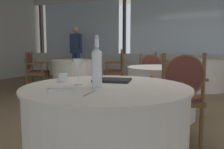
# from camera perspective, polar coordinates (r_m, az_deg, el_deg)

# --- Properties ---
(ground_plane) EXTENTS (14.05, 14.05, 0.00)m
(ground_plane) POSITION_cam_1_polar(r_m,az_deg,el_deg) (3.39, 8.22, -10.89)
(ground_plane) COLOR #756047
(window_wall_far) EXTENTS (10.81, 0.14, 2.91)m
(window_wall_far) POSITION_cam_1_polar(r_m,az_deg,el_deg) (7.11, 16.34, 7.55)
(window_wall_far) COLOR beige
(window_wall_far) RESTS_ON ground_plane
(foreground_table) EXTENTS (1.21, 1.21, 0.75)m
(foreground_table) POSITION_cam_1_polar(r_m,az_deg,el_deg) (1.73, -1.40, -15.21)
(foreground_table) COLOR white
(foreground_table) RESTS_ON ground_plane
(side_plate) EXTENTS (0.18, 0.18, 0.01)m
(side_plate) POSITION_cam_1_polar(r_m,az_deg,el_deg) (1.46, -12.73, -3.87)
(side_plate) COLOR white
(side_plate) RESTS_ON foreground_table
(butter_knife) EXTENTS (0.20, 0.08, 0.00)m
(butter_knife) POSITION_cam_1_polar(r_m,az_deg,el_deg) (1.46, -12.74, -3.67)
(butter_knife) COLOR silver
(butter_knife) RESTS_ON foreground_table
(dinner_fork) EXTENTS (0.04, 0.18, 0.00)m
(dinner_fork) POSITION_cam_1_polar(r_m,az_deg,el_deg) (1.34, -5.60, -4.78)
(dinner_fork) COLOR silver
(dinner_fork) RESTS_ON foreground_table
(water_bottle) EXTENTS (0.07, 0.07, 0.36)m
(water_bottle) POSITION_cam_1_polar(r_m,az_deg,el_deg) (1.55, -3.89, 2.20)
(water_bottle) COLOR white
(water_bottle) RESTS_ON foreground_table
(wine_glass) EXTENTS (0.08, 0.08, 0.20)m
(wine_glass) POSITION_cam_1_polar(r_m,az_deg,el_deg) (1.64, -8.66, 2.17)
(wine_glass) COLOR white
(wine_glass) RESTS_ON foreground_table
(water_tumbler) EXTENTS (0.08, 0.08, 0.07)m
(water_tumbler) POSITION_cam_1_polar(r_m,az_deg,el_deg) (1.86, -12.42, -0.62)
(water_tumbler) COLOR white
(water_tumbler) RESTS_ON foreground_table
(menu_book) EXTENTS (0.32, 0.25, 0.02)m
(menu_book) POSITION_cam_1_polar(r_m,az_deg,el_deg) (1.83, 0.06, -1.45)
(menu_book) COLOR black
(menu_book) RESTS_ON foreground_table
(background_table_0) EXTENTS (1.12, 1.12, 0.75)m
(background_table_0) POSITION_cam_1_polar(r_m,az_deg,el_deg) (5.38, -9.23, -0.26)
(background_table_0) COLOR white
(background_table_0) RESTS_ON ground_plane
(dining_chair_0_0) EXTENTS (0.61, 0.64, 1.00)m
(dining_chair_0_0) POSITION_cam_1_polar(r_m,az_deg,el_deg) (5.31, 1.38, 1.94)
(dining_chair_0_0) COLOR brown
(dining_chair_0_0) RESTS_ON ground_plane
(dining_chair_0_1) EXTENTS (0.61, 0.64, 0.95)m
(dining_chair_0_1) POSITION_cam_1_polar(r_m,az_deg,el_deg) (5.58, -19.33, 1.52)
(dining_chair_0_1) COLOR brown
(dining_chair_0_1) RESTS_ON ground_plane
(background_table_1) EXTENTS (1.01, 1.01, 0.75)m
(background_table_1) POSITION_cam_1_polar(r_m,az_deg,el_deg) (3.39, 12.49, -4.40)
(background_table_1) COLOR white
(background_table_1) RESTS_ON ground_plane
(dining_chair_1_0) EXTENTS (0.63, 0.60, 0.92)m
(dining_chair_1_0) POSITION_cam_1_polar(r_m,az_deg,el_deg) (4.27, 10.06, 0.13)
(dining_chair_1_0) COLOR brown
(dining_chair_1_0) RESTS_ON ground_plane
(dining_chair_1_1) EXTENTS (0.63, 0.60, 0.98)m
(dining_chair_1_1) POSITION_cam_1_polar(r_m,az_deg,el_deg) (2.46, 16.94, -4.01)
(dining_chair_1_1) COLOR brown
(dining_chair_1_1) RESTS_ON ground_plane
(background_table_2) EXTENTS (1.13, 1.13, 0.75)m
(background_table_2) POSITION_cam_1_polar(r_m,az_deg,el_deg) (5.89, 21.85, -0.05)
(background_table_2) COLOR white
(background_table_2) RESTS_ON ground_plane
(dining_chair_2_0) EXTENTS (0.54, 0.59, 0.93)m
(dining_chair_2_0) POSITION_cam_1_polar(r_m,az_deg,el_deg) (5.79, 12.25, 1.95)
(dining_chair_2_0) COLOR brown
(dining_chair_2_0) RESTS_ON ground_plane
(diner_person_0) EXTENTS (0.52, 0.27, 1.75)m
(diner_person_0) POSITION_cam_1_polar(r_m,az_deg,el_deg) (7.49, -9.21, 6.50)
(diner_person_0) COLOR #334770
(diner_person_0) RESTS_ON ground_plane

